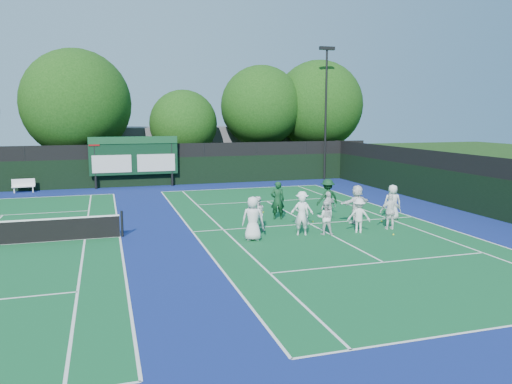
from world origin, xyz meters
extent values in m
plane|color=black|center=(0.00, 0.00, 0.00)|extent=(120.00, 120.00, 0.00)
cube|color=navy|center=(-6.00, 1.00, 0.00)|extent=(34.00, 32.00, 0.01)
cube|color=#105129|center=(0.00, 1.00, 0.01)|extent=(10.97, 23.77, 0.00)
cube|color=silver|center=(0.00, -10.88, 0.01)|extent=(10.97, 0.08, 0.00)
cube|color=silver|center=(0.00, 12.88, 0.01)|extent=(10.97, 0.08, 0.00)
cube|color=silver|center=(-5.49, 1.00, 0.01)|extent=(0.08, 23.77, 0.00)
cube|color=silver|center=(5.49, 1.00, 0.01)|extent=(0.08, 23.77, 0.00)
cube|color=silver|center=(-4.12, 1.00, 0.01)|extent=(0.08, 23.77, 0.00)
cube|color=silver|center=(4.12, 1.00, 0.01)|extent=(0.08, 23.77, 0.00)
cube|color=silver|center=(0.00, -5.40, 0.01)|extent=(8.23, 0.08, 0.00)
cube|color=silver|center=(0.00, 7.40, 0.01)|extent=(8.23, 0.08, 0.00)
cube|color=silver|center=(0.00, 1.00, 0.01)|extent=(0.08, 12.80, 0.00)
cube|color=silver|center=(-14.00, 12.88, 0.01)|extent=(10.97, 0.08, 0.00)
cube|color=silver|center=(-8.52, 1.00, 0.01)|extent=(0.08, 23.77, 0.00)
cube|color=silver|center=(-9.88, 1.00, 0.01)|extent=(0.08, 23.77, 0.00)
cube|color=silver|center=(-14.00, 7.40, 0.01)|extent=(8.23, 0.08, 0.00)
cube|color=black|center=(-6.00, 16.00, 1.00)|extent=(34.00, 0.08, 2.00)
cube|color=black|center=(-6.00, 16.00, 2.50)|extent=(34.00, 0.05, 1.00)
cube|color=black|center=(9.00, 1.00, 1.00)|extent=(0.08, 32.00, 2.00)
cube|color=black|center=(9.00, 1.00, 2.50)|extent=(0.05, 32.00, 1.00)
cylinder|color=black|center=(-9.60, 15.60, 1.75)|extent=(0.16, 0.16, 3.50)
cylinder|color=black|center=(-4.40, 15.60, 1.75)|extent=(0.16, 0.16, 3.50)
cube|color=black|center=(-7.00, 15.60, 2.20)|extent=(6.00, 0.15, 2.60)
cube|color=#124222|center=(-7.00, 15.50, 3.30)|extent=(6.00, 0.05, 0.50)
cube|color=silver|center=(-8.50, 15.50, 1.70)|extent=(2.60, 0.04, 1.20)
cube|color=silver|center=(-5.50, 15.50, 1.70)|extent=(2.60, 0.04, 1.20)
cube|color=maroon|center=(-9.60, 15.50, 3.20)|extent=(0.70, 0.04, 0.50)
cube|color=#59595F|center=(-2.00, 24.00, 2.00)|extent=(18.00, 6.00, 4.00)
cylinder|color=black|center=(7.50, 15.70, 5.00)|extent=(0.16, 0.16, 10.00)
cube|color=black|center=(7.50, 15.70, 10.00)|extent=(1.20, 0.30, 0.25)
cylinder|color=black|center=(-8.40, 1.00, 0.55)|extent=(0.10, 0.10, 1.10)
cube|color=white|center=(-14.11, 15.30, 0.39)|extent=(1.43, 0.54, 0.06)
cube|color=white|center=(-14.11, 15.44, 0.65)|extent=(1.39, 0.22, 0.47)
cube|color=white|center=(-14.67, 15.30, 0.19)|extent=(0.09, 0.33, 0.37)
cube|color=white|center=(-13.55, 15.30, 0.19)|extent=(0.09, 0.33, 0.37)
cylinder|color=black|center=(-10.77, 19.50, 1.44)|extent=(0.44, 0.44, 2.88)
sphere|color=#133A0D|center=(-10.77, 19.50, 5.84)|extent=(7.92, 7.92, 7.92)
sphere|color=#133A0D|center=(-10.17, 19.80, 5.05)|extent=(5.54, 5.54, 5.54)
cylinder|color=black|center=(-2.92, 19.50, 1.18)|extent=(0.44, 0.44, 2.36)
sphere|color=#133A0D|center=(-2.92, 19.50, 4.34)|extent=(5.28, 5.28, 5.28)
sphere|color=#133A0D|center=(-2.32, 19.80, 3.81)|extent=(3.70, 3.70, 3.70)
cylinder|color=black|center=(3.49, 19.50, 1.63)|extent=(0.44, 0.44, 3.26)
sphere|color=#133A0D|center=(3.49, 19.50, 5.73)|extent=(6.59, 6.59, 6.59)
sphere|color=#133A0D|center=(4.09, 19.80, 5.07)|extent=(4.62, 4.62, 4.62)
cylinder|color=black|center=(8.56, 19.50, 1.53)|extent=(0.44, 0.44, 3.06)
sphere|color=#133A0D|center=(8.56, 19.50, 5.85)|extent=(7.46, 7.46, 7.46)
sphere|color=#133A0D|center=(9.16, 19.80, 5.11)|extent=(5.22, 5.22, 5.22)
sphere|color=yellow|center=(0.29, 1.30, 0.03)|extent=(0.07, 0.07, 0.07)
sphere|color=yellow|center=(2.49, -2.06, 0.03)|extent=(0.07, 0.07, 0.07)
sphere|color=yellow|center=(-1.25, 4.21, 0.03)|extent=(0.07, 0.07, 0.07)
sphere|color=yellow|center=(3.42, 0.42, 0.03)|extent=(0.07, 0.07, 0.07)
imported|color=silver|center=(-3.39, -1.12, 0.89)|extent=(1.00, 0.79, 1.79)
imported|color=white|center=(-1.21, -0.93, 0.87)|extent=(0.72, 0.58, 1.73)
imported|color=silver|center=(-0.20, -1.10, 0.73)|extent=(0.87, 0.78, 1.46)
imported|color=silver|center=(1.32, -1.19, 0.74)|extent=(1.11, 0.91, 1.49)
imported|color=white|center=(2.96, -1.02, 0.80)|extent=(1.00, 0.61, 1.60)
imported|color=white|center=(-2.76, 0.38, 0.77)|extent=(0.79, 0.64, 1.53)
imported|color=white|center=(-0.46, 0.87, 0.79)|extent=(1.15, 0.89, 1.57)
imported|color=silver|center=(0.89, 0.94, 0.75)|extent=(0.95, 0.64, 1.49)
imported|color=white|center=(2.16, 0.57, 0.90)|extent=(1.74, 0.91, 1.79)
imported|color=silver|center=(4.18, 0.76, 0.85)|extent=(0.95, 0.75, 1.70)
imported|color=#0F381C|center=(-1.08, 2.45, 0.93)|extent=(0.75, 0.56, 1.86)
imported|color=#0E341A|center=(1.53, 2.39, 0.94)|extent=(1.32, 0.91, 1.88)
camera|label=1|loc=(-8.99, -19.88, 4.98)|focal=35.00mm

